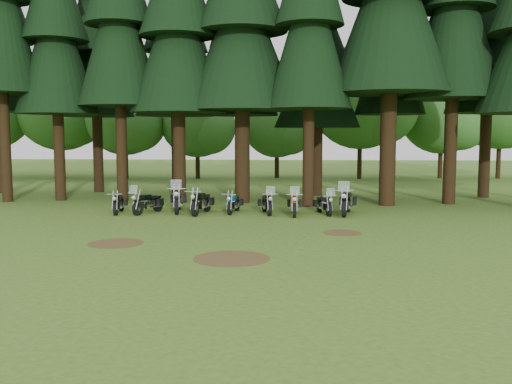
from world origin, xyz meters
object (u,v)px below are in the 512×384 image
(motorcycle_0, at_px, (119,204))
(motorcycle_3, at_px, (201,203))
(motorcycle_5, at_px, (267,204))
(motorcycle_8, at_px, (346,203))
(motorcycle_2, at_px, (178,200))
(motorcycle_1, at_px, (148,203))
(motorcycle_6, at_px, (294,205))
(motorcycle_4, at_px, (234,204))
(motorcycle_7, at_px, (324,205))

(motorcycle_0, distance_m, motorcycle_3, 3.74)
(motorcycle_5, bearing_deg, motorcycle_0, 170.46)
(motorcycle_8, bearing_deg, motorcycle_3, -167.16)
(motorcycle_2, height_order, motorcycle_3, motorcycle_2)
(motorcycle_1, distance_m, motorcycle_3, 2.40)
(motorcycle_6, bearing_deg, motorcycle_4, 168.11)
(motorcycle_4, bearing_deg, motorcycle_0, -167.22)
(motorcycle_7, bearing_deg, motorcycle_2, 162.62)
(motorcycle_3, relative_size, motorcycle_8, 0.92)
(motorcycle_4, height_order, motorcycle_6, motorcycle_6)
(motorcycle_3, bearing_deg, motorcycle_2, 163.56)
(motorcycle_2, relative_size, motorcycle_6, 1.17)
(motorcycle_3, distance_m, motorcycle_4, 1.47)
(motorcycle_6, bearing_deg, motorcycle_7, 15.40)
(motorcycle_2, distance_m, motorcycle_6, 5.35)
(motorcycle_5, xyz_separation_m, motorcycle_7, (2.53, 0.02, -0.02))
(motorcycle_1, relative_size, motorcycle_4, 1.07)
(motorcycle_2, relative_size, motorcycle_4, 1.28)
(motorcycle_0, bearing_deg, motorcycle_3, -6.49)
(motorcycle_1, xyz_separation_m, motorcycle_7, (7.84, 0.30, -0.03))
(motorcycle_2, xyz_separation_m, motorcycle_6, (5.31, -0.69, -0.07))
(motorcycle_3, distance_m, motorcycle_5, 2.91)
(motorcycle_0, bearing_deg, motorcycle_1, -7.55)
(motorcycle_3, bearing_deg, motorcycle_7, 12.49)
(motorcycle_7, bearing_deg, motorcycle_6, -178.96)
(motorcycle_3, bearing_deg, motorcycle_1, -169.20)
(motorcycle_4, distance_m, motorcycle_5, 1.52)
(motorcycle_3, height_order, motorcycle_4, motorcycle_3)
(motorcycle_3, height_order, motorcycle_5, motorcycle_5)
(motorcycle_5, height_order, motorcycle_7, motorcycle_5)
(motorcycle_7, xyz_separation_m, motorcycle_8, (0.97, -0.04, 0.11))
(motorcycle_4, relative_size, motorcycle_8, 0.78)
(motorcycle_4, xyz_separation_m, motorcycle_7, (4.04, -0.20, 0.01))
(motorcycle_4, height_order, motorcycle_8, motorcycle_8)
(motorcycle_2, height_order, motorcycle_8, same)
(motorcycle_1, xyz_separation_m, motorcycle_6, (6.53, -0.06, 0.00))
(motorcycle_2, relative_size, motorcycle_7, 1.27)
(motorcycle_3, bearing_deg, motorcycle_4, 27.82)
(motorcycle_1, relative_size, motorcycle_8, 0.84)
(motorcycle_3, bearing_deg, motorcycle_5, 14.38)
(motorcycle_0, distance_m, motorcycle_7, 9.18)
(motorcycle_1, height_order, motorcycle_2, motorcycle_2)
(motorcycle_1, bearing_deg, motorcycle_6, 21.17)
(motorcycle_2, bearing_deg, motorcycle_1, -161.77)
(motorcycle_1, bearing_deg, motorcycle_0, -158.89)
(motorcycle_3, xyz_separation_m, motorcycle_7, (5.44, 0.26, -0.06))
(motorcycle_4, bearing_deg, motorcycle_3, -154.55)
(motorcycle_6, relative_size, motorcycle_7, 1.09)
(motorcycle_1, bearing_deg, motorcycle_7, 23.94)
(motorcycle_0, relative_size, motorcycle_3, 0.87)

